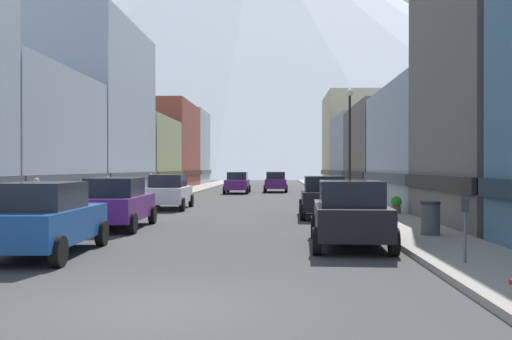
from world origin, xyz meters
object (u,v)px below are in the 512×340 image
car_left_1 (117,203)px  car_right_1 (323,196)px  pedestrian_1 (150,187)px  trash_bin_right (430,218)px  parking_meter_near (465,221)px  car_left_2 (169,192)px  potted_plant_1 (51,202)px  streetlamp_right (350,130)px  car_driving_1 (276,182)px  car_driving_0 (237,183)px  car_left_0 (44,219)px  car_right_0 (350,213)px  pedestrian_0 (36,204)px  potted_plant_0 (396,204)px  pedestrian_2 (108,194)px

car_left_1 → car_right_1: (7.60, 4.86, 0.00)m
pedestrian_1 → trash_bin_right: bearing=-55.6°
parking_meter_near → pedestrian_1: size_ratio=0.83×
car_left_2 → potted_plant_1: size_ratio=4.01×
trash_bin_right → streetlamp_right: streetlamp_right is taller
car_right_1 → pedestrian_1: 14.85m
car_driving_1 → car_right_1: bearing=-85.0°
car_driving_0 → car_left_0: bearing=-93.8°
car_right_0 → car_driving_0: (-5.40, 31.54, 0.00)m
car_right_1 → car_left_2: bearing=149.3°
pedestrian_0 → streetlamp_right: (11.60, 9.18, 3.08)m
car_right_1 → potted_plant_0: (3.20, 0.43, -0.35)m
car_left_0 → pedestrian_0: pedestrian_0 is taller
car_left_0 → parking_meter_near: car_left_0 is taller
car_right_1 → car_left_1: bearing=-147.4°
car_left_0 → car_right_1: size_ratio=1.00×
car_left_2 → pedestrian_1: bearing=110.9°
car_left_1 → car_driving_0: bearing=85.4°
car_right_1 → car_driving_1: same height
car_driving_1 → streetlamp_right: 22.35m
potted_plant_0 → potted_plant_1: (-14.00, -3.21, 0.25)m
car_left_1 → potted_plant_0: (10.80, 5.28, -0.35)m
potted_plant_0 → car_left_1: bearing=-153.9°
car_driving_0 → car_driving_1: bearing=39.9°
trash_bin_right → car_driving_1: bearing=98.3°
pedestrian_2 → streetlamp_right: (11.60, 1.33, 3.12)m
car_driving_0 → pedestrian_0: bearing=-99.3°
car_left_0 → potted_plant_0: 15.67m
parking_meter_near → pedestrian_0: (-12.00, 6.63, -0.11)m
car_left_1 → parking_meter_near: 12.18m
car_left_0 → car_driving_0: bearing=86.2°
car_right_1 → car_driving_0: (-5.40, 22.54, 0.00)m
car_left_0 → car_right_0: size_ratio=1.00×
trash_bin_right → potted_plant_0: 7.93m
pedestrian_2 → streetlamp_right: streetlamp_right is taller
car_driving_1 → trash_bin_right: (4.75, -32.69, -0.26)m
car_left_0 → car_driving_0: size_ratio=1.01×
car_left_1 → pedestrian_1: bearing=98.8°
pedestrian_2 → potted_plant_0: bearing=-7.0°
car_right_0 → car_driving_1: size_ratio=1.02×
car_left_0 → pedestrian_1: car_left_0 is taller
streetlamp_right → pedestrian_0: bearing=-141.7°
pedestrian_1 → car_right_0: bearing=-63.2°
potted_plant_1 → pedestrian_1: 13.73m
parking_meter_near → car_left_0: bearing=171.2°
car_left_2 → pedestrian_2: car_left_2 is taller
trash_bin_right → pedestrian_1: pedestrian_1 is taller
car_driving_0 → pedestrian_0: (-4.65, -28.32, 0.01)m
car_left_2 → car_right_1: bearing=-30.7°
car_left_1 → pedestrian_0: pedestrian_0 is taller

